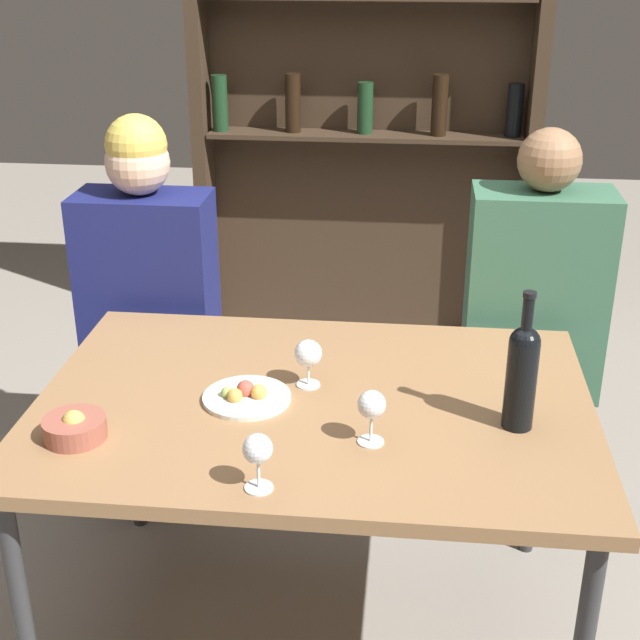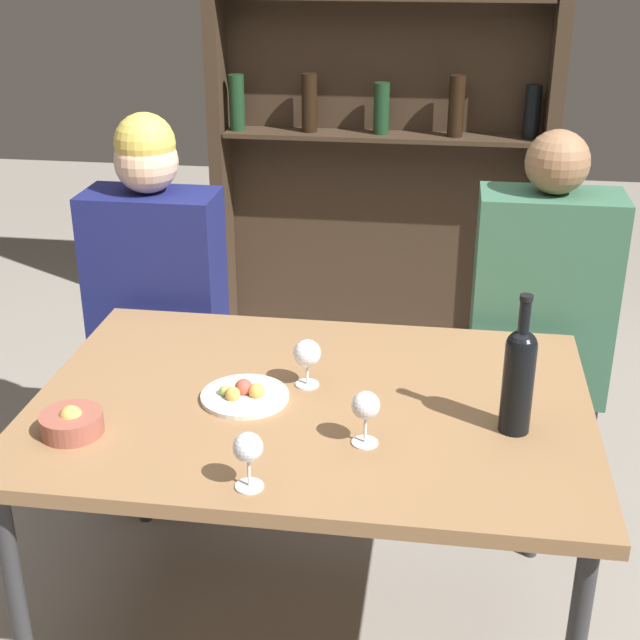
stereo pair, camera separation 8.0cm
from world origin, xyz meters
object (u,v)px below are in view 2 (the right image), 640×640
(wine_glass_2, at_px, (366,407))
(food_plate_0, at_px, (245,394))
(seated_person_right, at_px, (537,349))
(snack_bowl, at_px, (72,422))
(wine_glass_1, at_px, (248,450))
(wine_bottle, at_px, (519,375))
(wine_glass_0, at_px, (307,355))
(seated_person_left, at_px, (159,320))

(wine_glass_2, height_order, food_plate_0, wine_glass_2)
(food_plate_0, height_order, seated_person_right, seated_person_right)
(food_plate_0, bearing_deg, snack_bowl, -148.91)
(wine_glass_2, bearing_deg, wine_glass_1, -137.12)
(snack_bowl, bearing_deg, food_plate_0, 31.09)
(wine_bottle, xyz_separation_m, wine_glass_0, (-0.50, 0.15, -0.06))
(food_plate_0, bearing_deg, wine_glass_0, 33.27)
(wine_glass_0, xyz_separation_m, seated_person_right, (0.62, 0.57, -0.22))
(wine_glass_2, relative_size, snack_bowl, 0.91)
(food_plate_0, bearing_deg, wine_bottle, -4.82)
(wine_glass_0, bearing_deg, snack_bowl, -148.28)
(snack_bowl, bearing_deg, seated_person_left, 95.53)
(wine_glass_2, distance_m, seated_person_right, 0.97)
(food_plate_0, bearing_deg, wine_glass_1, -75.84)
(wine_glass_2, height_order, seated_person_right, seated_person_right)
(wine_bottle, xyz_separation_m, snack_bowl, (-1.00, -0.16, -0.11))
(wine_glass_2, xyz_separation_m, food_plate_0, (-0.31, 0.16, -0.08))
(wine_glass_2, distance_m, snack_bowl, 0.67)
(wine_glass_1, height_order, wine_glass_2, wine_glass_2)
(seated_person_left, bearing_deg, seated_person_right, 0.00)
(seated_person_left, bearing_deg, food_plate_0, -56.51)
(wine_glass_1, xyz_separation_m, food_plate_0, (-0.09, 0.37, -0.08))
(snack_bowl, bearing_deg, wine_glass_0, 31.72)
(wine_glass_1, height_order, food_plate_0, wine_glass_1)
(seated_person_left, bearing_deg, wine_glass_0, -44.61)
(wine_bottle, xyz_separation_m, wine_glass_1, (-0.55, -0.31, -0.05))
(wine_bottle, xyz_separation_m, seated_person_left, (-1.08, 0.72, -0.25))
(wine_glass_1, bearing_deg, seated_person_left, 117.30)
(wine_glass_2, distance_m, food_plate_0, 0.36)
(wine_bottle, height_order, wine_glass_1, wine_bottle)
(wine_glass_0, distance_m, food_plate_0, 0.18)
(snack_bowl, xyz_separation_m, seated_person_left, (-0.09, 0.88, -0.14))
(wine_glass_0, relative_size, food_plate_0, 0.58)
(wine_bottle, relative_size, seated_person_right, 0.26)
(wine_bottle, relative_size, food_plate_0, 1.55)
(food_plate_0, xyz_separation_m, seated_person_right, (0.76, 0.66, -0.14))
(seated_person_left, relative_size, seated_person_right, 1.01)
(wine_bottle, bearing_deg, wine_glass_0, 163.79)
(snack_bowl, xyz_separation_m, seated_person_right, (1.12, 0.88, -0.16))
(snack_bowl, relative_size, seated_person_right, 0.11)
(wine_bottle, height_order, seated_person_left, seated_person_left)
(wine_glass_1, distance_m, seated_person_right, 1.25)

